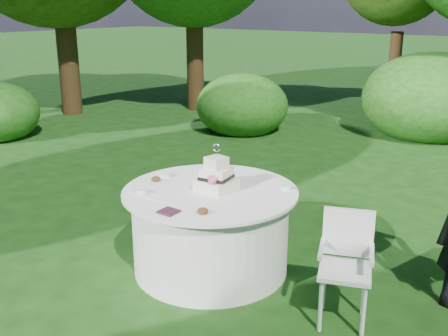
% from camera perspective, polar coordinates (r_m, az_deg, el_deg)
% --- Properties ---
extents(ground, '(80.00, 80.00, 0.00)m').
position_cam_1_polar(ground, '(4.96, -1.43, -10.79)').
color(ground, '#13350E').
rests_on(ground, ground).
extents(napkins, '(0.14, 0.14, 0.02)m').
position_cam_1_polar(napkins, '(4.16, -6.06, -4.75)').
color(napkins, '#401B2F').
rests_on(napkins, table).
extents(feather_plume, '(0.48, 0.07, 0.01)m').
position_cam_1_polar(feather_plume, '(4.51, -8.32, -3.11)').
color(feather_plume, white).
rests_on(feather_plume, table).
extents(table, '(1.56, 1.56, 0.77)m').
position_cam_1_polar(table, '(4.79, -1.47, -6.69)').
color(table, white).
rests_on(table, ground).
extents(cake, '(0.32, 0.33, 0.42)m').
position_cam_1_polar(cake, '(4.61, -0.84, -1.04)').
color(cake, silver).
rests_on(cake, table).
extents(chair, '(0.49, 0.49, 0.87)m').
position_cam_1_polar(chair, '(4.11, 13.13, -9.51)').
color(chair, white).
rests_on(chair, ground).
extents(votives, '(1.20, 0.93, 0.04)m').
position_cam_1_polar(votives, '(4.73, -2.91, -1.77)').
color(votives, white).
rests_on(votives, table).
extents(petal_cups, '(0.93, 0.46, 0.05)m').
position_cam_1_polar(petal_cups, '(4.50, -5.10, -2.79)').
color(petal_cups, '#562D16').
rests_on(petal_cups, table).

